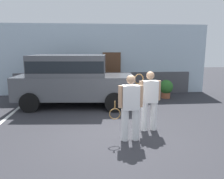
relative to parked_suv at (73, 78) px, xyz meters
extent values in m
plane|color=#2D2D33|center=(1.37, -3.38, -1.15)|extent=(40.00, 40.00, 0.00)
cube|color=silver|center=(-2.13, -1.88, -1.14)|extent=(0.12, 4.40, 0.01)
cube|color=silver|center=(1.37, 2.36, 0.59)|extent=(10.56, 0.30, 3.48)
cube|color=#4C4C51|center=(1.37, 2.16, -0.60)|extent=(8.87, 0.10, 1.10)
cube|color=brown|center=(1.76, 2.14, -0.10)|extent=(0.90, 0.06, 2.10)
cube|color=#4C4F54|center=(0.11, -0.01, -0.35)|extent=(4.73, 2.25, 0.90)
cube|color=#4C4F54|center=(-0.14, 0.01, 0.50)|extent=(3.03, 1.98, 0.80)
cube|color=black|center=(-0.14, 0.01, 0.48)|extent=(2.97, 1.99, 0.44)
cylinder|color=black|center=(1.73, 0.82, -0.79)|extent=(0.74, 0.32, 0.72)
cylinder|color=black|center=(1.58, -1.08, -0.79)|extent=(0.74, 0.32, 0.72)
cylinder|color=black|center=(-1.36, 1.06, -0.79)|extent=(0.74, 0.32, 0.72)
cylinder|color=black|center=(-1.51, -0.84, -0.79)|extent=(0.74, 0.32, 0.72)
cylinder|color=white|center=(1.86, -3.64, -0.74)|extent=(0.19, 0.19, 0.82)
cylinder|color=white|center=(1.58, -3.65, -0.74)|extent=(0.19, 0.19, 0.82)
cube|color=white|center=(1.72, -3.65, -0.03)|extent=(0.43, 0.28, 0.61)
sphere|color=tan|center=(1.72, -3.65, 0.43)|extent=(0.23, 0.23, 0.23)
cylinder|color=tan|center=(1.98, -3.64, 0.00)|extent=(0.10, 0.10, 0.56)
cylinder|color=tan|center=(1.46, -3.66, 0.00)|extent=(0.10, 0.10, 0.56)
torus|color=olive|center=(1.33, -3.61, -0.45)|extent=(0.37, 0.04, 0.37)
cylinder|color=olive|center=(1.33, -3.61, -0.22)|extent=(0.03, 0.03, 0.20)
cylinder|color=white|center=(2.52, -2.98, -0.73)|extent=(0.19, 0.19, 0.82)
cylinder|color=white|center=(2.24, -3.00, -0.73)|extent=(0.19, 0.19, 0.82)
cube|color=white|center=(2.38, -2.99, -0.02)|extent=(0.44, 0.29, 0.61)
sphere|color=tan|center=(2.38, -2.99, 0.43)|extent=(0.23, 0.23, 0.23)
cylinder|color=tan|center=(2.64, -2.97, 0.01)|extent=(0.10, 0.10, 0.56)
cylinder|color=tan|center=(2.12, -3.01, 0.01)|extent=(0.10, 0.10, 0.56)
torus|color=olive|center=(2.07, -2.97, 0.34)|extent=(0.28, 0.13, 0.29)
cylinder|color=olive|center=(2.07, -2.97, 0.10)|extent=(0.03, 0.03, 0.20)
cylinder|color=#9E5638|center=(4.21, 0.97, -1.02)|extent=(0.42, 0.42, 0.26)
sphere|color=#2D6B28|center=(4.21, 0.97, -0.61)|extent=(0.65, 0.65, 0.65)
camera|label=1|loc=(0.78, -8.95, 1.20)|focal=35.57mm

